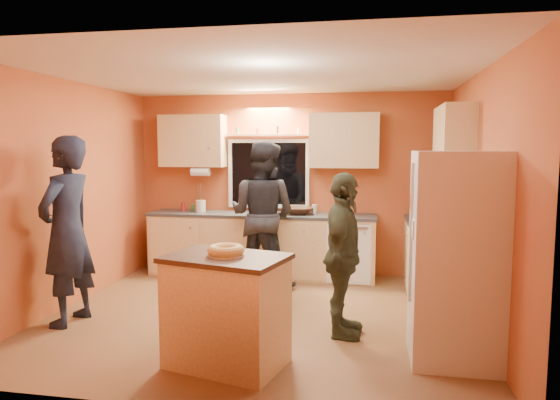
% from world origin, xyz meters
% --- Properties ---
extents(ground, '(4.50, 4.50, 0.00)m').
position_xyz_m(ground, '(0.00, 0.00, 0.00)').
color(ground, brown).
rests_on(ground, ground).
extents(room_shell, '(4.54, 4.04, 2.61)m').
position_xyz_m(room_shell, '(0.12, 0.41, 1.62)').
color(room_shell, '#AF602C').
rests_on(room_shell, ground).
extents(back_counter, '(4.23, 0.62, 0.90)m').
position_xyz_m(back_counter, '(0.01, 1.70, 0.45)').
color(back_counter, tan).
rests_on(back_counter, ground).
extents(right_counter, '(0.62, 1.84, 0.90)m').
position_xyz_m(right_counter, '(1.95, 0.50, 0.45)').
color(right_counter, tan).
rests_on(right_counter, ground).
extents(refrigerator, '(0.72, 0.70, 1.80)m').
position_xyz_m(refrigerator, '(1.89, -0.80, 0.90)').
color(refrigerator, silver).
rests_on(refrigerator, ground).
extents(island, '(1.10, 0.88, 0.94)m').
position_xyz_m(island, '(0.00, -1.25, 0.48)').
color(island, tan).
rests_on(island, ground).
extents(bundt_pastry, '(0.31, 0.31, 0.09)m').
position_xyz_m(bundt_pastry, '(0.00, -1.25, 0.98)').
color(bundt_pastry, tan).
rests_on(bundt_pastry, island).
extents(person_left, '(0.52, 0.75, 1.95)m').
position_xyz_m(person_left, '(-1.90, -0.56, 0.98)').
color(person_left, black).
rests_on(person_left, ground).
extents(person_center, '(1.08, 0.94, 1.91)m').
position_xyz_m(person_center, '(-0.21, 1.15, 0.96)').
color(person_center, black).
rests_on(person_center, ground).
extents(person_right, '(0.44, 0.96, 1.59)m').
position_xyz_m(person_right, '(0.92, -0.41, 0.80)').
color(person_right, '#2C321F').
rests_on(person_right, ground).
extents(mixing_bowl, '(0.47, 0.47, 0.10)m').
position_xyz_m(mixing_bowl, '(0.18, 1.71, 0.95)').
color(mixing_bowl, black).
rests_on(mixing_bowl, back_counter).
extents(utensil_crock, '(0.14, 0.14, 0.17)m').
position_xyz_m(utensil_crock, '(-1.25, 1.70, 0.99)').
color(utensil_crock, beige).
rests_on(utensil_crock, back_counter).
extents(potted_plant, '(0.29, 0.26, 0.29)m').
position_xyz_m(potted_plant, '(1.94, 0.43, 1.05)').
color(potted_plant, gray).
rests_on(potted_plant, right_counter).
extents(red_box, '(0.18, 0.14, 0.07)m').
position_xyz_m(red_box, '(1.89, 1.30, 0.94)').
color(red_box, '#B11B20').
rests_on(red_box, right_counter).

